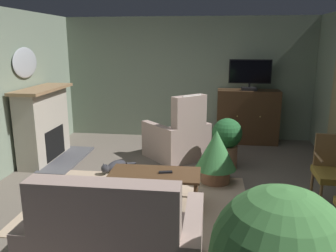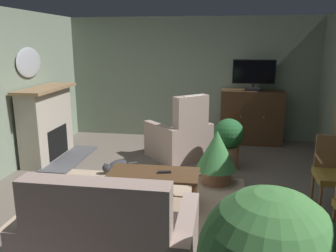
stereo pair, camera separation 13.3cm
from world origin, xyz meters
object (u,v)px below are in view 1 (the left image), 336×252
(sofa_floral, at_px, (116,246))
(armchair_angled_to_table, at_px, (178,139))
(potted_plant_leafy_by_curtain, at_px, (227,140))
(wall_mirror_oval, at_px, (25,63))
(tv_remote, at_px, (166,172))
(side_chair_nearest_door, at_px, (335,170))
(tv_cabinet, at_px, (247,118))
(television, at_px, (250,74))
(coffee_table, at_px, (155,176))
(cat, at_px, (115,166))
(fireplace, at_px, (45,126))
(potted_plant_tall_palm_by_window, at_px, (216,154))

(sofa_floral, bearing_deg, armchair_angled_to_table, 86.32)
(potted_plant_leafy_by_curtain, bearing_deg, wall_mirror_oval, -179.79)
(tv_remote, relative_size, side_chair_nearest_door, 0.19)
(tv_cabinet, height_order, potted_plant_leafy_by_curtain, tv_cabinet)
(television, distance_m, side_chair_nearest_door, 3.01)
(coffee_table, distance_m, armchair_angled_to_table, 1.88)
(tv_cabinet, distance_m, coffee_table, 3.34)
(wall_mirror_oval, relative_size, potted_plant_leafy_by_curtain, 0.91)
(armchair_angled_to_table, height_order, cat, armchair_angled_to_table)
(coffee_table, bearing_deg, fireplace, 146.13)
(coffee_table, bearing_deg, tv_remote, 3.34)
(fireplace, distance_m, armchair_angled_to_table, 2.34)
(wall_mirror_oval, height_order, potted_plant_leafy_by_curtain, wall_mirror_oval)
(tv_cabinet, bearing_deg, potted_plant_tall_palm_by_window, -106.69)
(tv_cabinet, height_order, cat, tv_cabinet)
(wall_mirror_oval, distance_m, potted_plant_tall_palm_by_window, 3.49)
(potted_plant_tall_palm_by_window, bearing_deg, potted_plant_leafy_by_curtain, 74.21)
(fireplace, height_order, coffee_table, fireplace)
(cat, bearing_deg, side_chair_nearest_door, -15.35)
(television, xyz_separation_m, cat, (-2.26, -1.91, -1.33))
(side_chair_nearest_door, distance_m, cat, 3.19)
(wall_mirror_oval, distance_m, tv_remote, 3.20)
(tv_cabinet, distance_m, television, 0.90)
(fireplace, xyz_separation_m, television, (3.61, 1.50, 0.81))
(armchair_angled_to_table, xyz_separation_m, cat, (-0.94, -0.82, -0.26))
(sofa_floral, xyz_separation_m, potted_plant_leafy_by_curtain, (1.06, 2.94, 0.14))
(tv_remote, xyz_separation_m, potted_plant_tall_palm_by_window, (0.64, 0.81, -0.00))
(tv_cabinet, bearing_deg, tv_remote, -113.34)
(fireplace, bearing_deg, potted_plant_tall_palm_by_window, -12.17)
(sofa_floral, xyz_separation_m, armchair_angled_to_table, (0.21, 3.34, 0.02))
(coffee_table, height_order, armchair_angled_to_table, armchair_angled_to_table)
(tv_remote, relative_size, armchair_angled_to_table, 0.13)
(coffee_table, height_order, side_chair_nearest_door, side_chair_nearest_door)
(sofa_floral, height_order, armchair_angled_to_table, armchair_angled_to_table)
(coffee_table, relative_size, sofa_floral, 0.79)
(fireplace, bearing_deg, sofa_floral, -54.66)
(coffee_table, relative_size, potted_plant_tall_palm_by_window, 1.44)
(potted_plant_tall_palm_by_window, xyz_separation_m, potted_plant_leafy_by_curtain, (0.18, 0.65, 0.03))
(tv_remote, xyz_separation_m, armchair_angled_to_table, (-0.02, 1.87, -0.09))
(coffee_table, xyz_separation_m, armchair_angled_to_table, (0.12, 1.87, -0.03))
(armchair_angled_to_table, xyz_separation_m, potted_plant_tall_palm_by_window, (0.66, -1.05, 0.09))
(fireplace, relative_size, coffee_table, 1.25)
(tv_cabinet, relative_size, cat, 2.00)
(cat, bearing_deg, armchair_angled_to_table, 41.09)
(coffee_table, relative_size, potted_plant_leafy_by_curtain, 1.38)
(wall_mirror_oval, distance_m, television, 4.14)
(tv_cabinet, bearing_deg, side_chair_nearest_door, -74.13)
(tv_cabinet, xyz_separation_m, potted_plant_tall_palm_by_window, (-0.66, -2.19, -0.08))
(coffee_table, xyz_separation_m, side_chair_nearest_door, (2.23, 0.21, 0.11))
(tv_cabinet, xyz_separation_m, armchair_angled_to_table, (-1.32, -1.14, -0.17))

